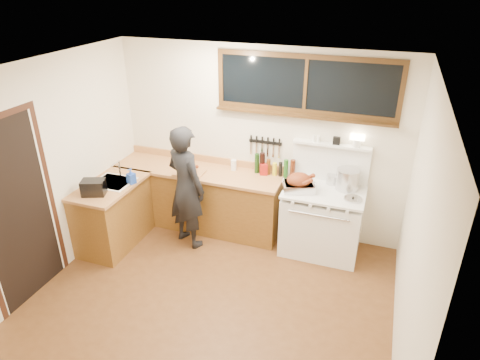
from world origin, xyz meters
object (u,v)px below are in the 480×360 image
at_px(vintage_stove, 322,219).
at_px(roast_turkey, 299,183).
at_px(cutting_board, 189,170).
at_px(man, 186,187).

bearing_deg(vintage_stove, roast_turkey, -162.00).
distance_m(cutting_board, roast_turkey, 1.53).
height_order(vintage_stove, cutting_board, vintage_stove).
bearing_deg(roast_turkey, cutting_board, -179.05).
xyz_separation_m(man, cutting_board, (-0.09, 0.30, 0.10)).
bearing_deg(roast_turkey, man, -167.15).
height_order(vintage_stove, man, man).
bearing_deg(cutting_board, vintage_stove, 4.00).
xyz_separation_m(cutting_board, roast_turkey, (1.53, 0.03, 0.05)).
xyz_separation_m(vintage_stove, man, (-1.75, -0.43, 0.38)).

